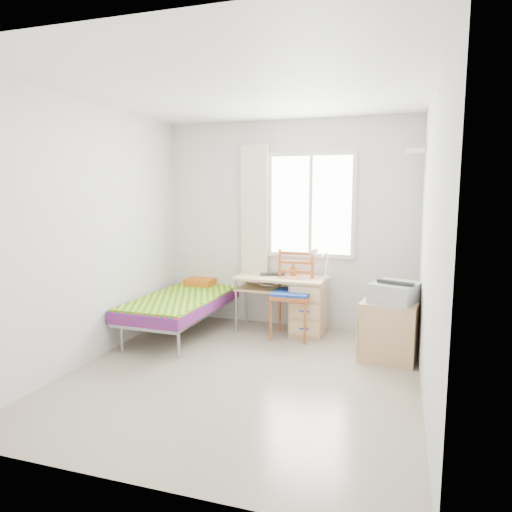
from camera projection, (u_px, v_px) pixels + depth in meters
The scene contains 17 objects.
floor at pixel (243, 374), 4.32m from camera, with size 3.50×3.50×0.00m, color #BCAD93.
ceiling at pixel (241, 89), 3.96m from camera, with size 3.50×3.50×0.00m, color white.
wall_back at pixel (288, 225), 5.79m from camera, with size 3.20×3.20×0.00m, color silver.
wall_left at pixel (93, 233), 4.62m from camera, with size 3.50×3.50×0.00m, color silver.
wall_right at pixel (430, 244), 3.66m from camera, with size 3.50×3.50×0.00m, color silver.
window at pixel (311, 205), 5.64m from camera, with size 1.10×0.04×1.30m.
curtain at pixel (254, 213), 5.83m from camera, with size 0.35×0.05×1.70m, color beige.
floating_shelf at pixel (415, 151), 4.90m from camera, with size 0.20×0.32×0.03m, color white.
bed at pixel (186, 300), 5.63m from camera, with size 0.92×1.87×0.80m.
desk at pixel (303, 303), 5.52m from camera, with size 1.11×0.53×0.68m.
chair at pixel (293, 289), 5.39m from camera, with size 0.46×0.46×1.04m.
cabinet at pixel (389, 330), 4.69m from camera, with size 0.62×0.56×0.60m.
printer at pixel (395, 292), 4.63m from camera, with size 0.56×0.59×0.21m.
laptop at pixel (273, 275), 5.65m from camera, with size 0.31×0.20×0.02m, color black.
pen_cup at pixel (293, 271), 5.68m from camera, with size 0.08×0.08×0.10m, color #CF5417.
task_lamp at pixel (320, 260), 5.35m from camera, with size 0.22×0.31×0.38m.
book at pixel (263, 283), 5.65m from camera, with size 0.16×0.22×0.02m, color gray.
Camera 1 is at (1.36, -3.89, 1.71)m, focal length 32.00 mm.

